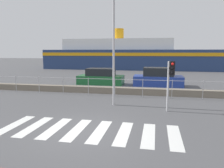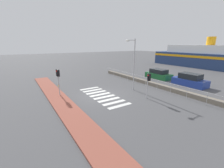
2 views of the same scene
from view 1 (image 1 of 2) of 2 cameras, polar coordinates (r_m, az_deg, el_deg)
ground_plane at (r=8.56m, az=-7.59°, el=-11.81°), size 160.00×160.00×0.00m
crosswalk at (r=8.49m, az=-6.14°, el=-11.93°), size 6.75×2.40×0.01m
seawall at (r=15.41m, az=1.35°, el=-1.71°), size 20.46×0.55×0.45m
harbor_fence at (r=14.47m, az=0.74°, el=-0.14°), size 18.45×0.04×1.20m
traffic_light_far at (r=10.98m, az=15.09°, el=2.34°), size 0.34×0.32×2.50m
streetlamp at (r=11.65m, az=0.20°, el=11.73°), size 0.32×1.29×5.77m
ferry_boat at (r=37.86m, az=6.32°, el=7.20°), size 32.31×7.56×6.80m
parked_car_green at (r=19.87m, az=-2.92°, el=1.72°), size 4.07×1.87×1.45m
parked_car_blue at (r=19.24m, az=11.96°, el=1.51°), size 4.16×1.87×1.59m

